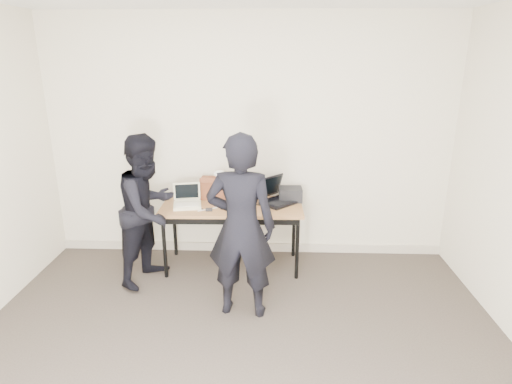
{
  "coord_description": "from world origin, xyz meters",
  "views": [
    {
      "loc": [
        0.25,
        -2.44,
        2.26
      ],
      "look_at": [
        0.1,
        1.6,
        0.95
      ],
      "focal_mm": 30.0,
      "sensor_mm": 36.0,
      "label": 1
    }
  ],
  "objects_px": {
    "person_typist": "(241,227)",
    "person_observer": "(148,209)",
    "desk": "(232,211)",
    "leather_satchel": "(217,188)",
    "equipment_box": "(290,194)",
    "laptop_center": "(239,201)",
    "laptop_beige": "(187,202)",
    "laptop_right": "(276,196)"
  },
  "relations": [
    {
      "from": "person_typist",
      "to": "person_observer",
      "type": "relative_size",
      "value": 1.08
    },
    {
      "from": "desk",
      "to": "leather_satchel",
      "type": "relative_size",
      "value": 4.09
    },
    {
      "from": "desk",
      "to": "equipment_box",
      "type": "xyz_separation_m",
      "value": [
        0.63,
        0.19,
        0.13
      ]
    },
    {
      "from": "laptop_center",
      "to": "desk",
      "type": "bearing_deg",
      "value": -165.11
    },
    {
      "from": "person_observer",
      "to": "equipment_box",
      "type": "bearing_deg",
      "value": -48.67
    },
    {
      "from": "laptop_beige",
      "to": "laptop_center",
      "type": "bearing_deg",
      "value": -7.8
    },
    {
      "from": "desk",
      "to": "person_typist",
      "type": "bearing_deg",
      "value": -80.47
    },
    {
      "from": "laptop_beige",
      "to": "equipment_box",
      "type": "height_order",
      "value": "laptop_beige"
    },
    {
      "from": "laptop_right",
      "to": "equipment_box",
      "type": "height_order",
      "value": "laptop_right"
    },
    {
      "from": "leather_satchel",
      "to": "equipment_box",
      "type": "bearing_deg",
      "value": 0.73
    },
    {
      "from": "desk",
      "to": "leather_satchel",
      "type": "xyz_separation_m",
      "value": [
        -0.18,
        0.23,
        0.19
      ]
    },
    {
      "from": "desk",
      "to": "laptop_beige",
      "type": "distance_m",
      "value": 0.48
    },
    {
      "from": "desk",
      "to": "equipment_box",
      "type": "distance_m",
      "value": 0.67
    },
    {
      "from": "desk",
      "to": "laptop_center",
      "type": "xyz_separation_m",
      "value": [
        0.08,
        0.0,
        0.11
      ]
    },
    {
      "from": "leather_satchel",
      "to": "person_typist",
      "type": "bearing_deg",
      "value": -69.4
    },
    {
      "from": "desk",
      "to": "laptop_right",
      "type": "distance_m",
      "value": 0.5
    },
    {
      "from": "leather_satchel",
      "to": "person_typist",
      "type": "height_order",
      "value": "person_typist"
    },
    {
      "from": "equipment_box",
      "to": "person_observer",
      "type": "height_order",
      "value": "person_observer"
    },
    {
      "from": "laptop_center",
      "to": "equipment_box",
      "type": "xyz_separation_m",
      "value": [
        0.55,
        0.19,
        0.02
      ]
    },
    {
      "from": "person_typist",
      "to": "laptop_beige",
      "type": "bearing_deg",
      "value": -47.9
    },
    {
      "from": "laptop_beige",
      "to": "person_observer",
      "type": "distance_m",
      "value": 0.43
    },
    {
      "from": "laptop_right",
      "to": "laptop_beige",
      "type": "bearing_deg",
      "value": 144.51
    },
    {
      "from": "laptop_center",
      "to": "equipment_box",
      "type": "relative_size",
      "value": 1.44
    },
    {
      "from": "person_typist",
      "to": "laptop_right",
      "type": "bearing_deg",
      "value": -101.89
    },
    {
      "from": "laptop_beige",
      "to": "desk",
      "type": "bearing_deg",
      "value": -7.75
    },
    {
      "from": "laptop_right",
      "to": "person_typist",
      "type": "height_order",
      "value": "person_typist"
    },
    {
      "from": "laptop_beige",
      "to": "leather_satchel",
      "type": "height_order",
      "value": "leather_satchel"
    },
    {
      "from": "laptop_beige",
      "to": "person_typist",
      "type": "bearing_deg",
      "value": -63.74
    },
    {
      "from": "laptop_right",
      "to": "equipment_box",
      "type": "distance_m",
      "value": 0.17
    },
    {
      "from": "equipment_box",
      "to": "laptop_center",
      "type": "bearing_deg",
      "value": -161.12
    },
    {
      "from": "laptop_beige",
      "to": "person_observer",
      "type": "relative_size",
      "value": 0.22
    },
    {
      "from": "equipment_box",
      "to": "person_typist",
      "type": "height_order",
      "value": "person_typist"
    },
    {
      "from": "laptop_center",
      "to": "person_typist",
      "type": "xyz_separation_m",
      "value": [
        0.08,
        -0.87,
        0.06
      ]
    },
    {
      "from": "laptop_center",
      "to": "laptop_beige",
      "type": "bearing_deg",
      "value": -164.82
    },
    {
      "from": "laptop_beige",
      "to": "laptop_right",
      "type": "relative_size",
      "value": 0.64
    },
    {
      "from": "person_typist",
      "to": "leather_satchel",
      "type": "bearing_deg",
      "value": -67.53
    },
    {
      "from": "laptop_center",
      "to": "equipment_box",
      "type": "height_order",
      "value": "laptop_center"
    },
    {
      "from": "leather_satchel",
      "to": "person_typist",
      "type": "distance_m",
      "value": 1.15
    },
    {
      "from": "equipment_box",
      "to": "person_observer",
      "type": "distance_m",
      "value": 1.52
    },
    {
      "from": "person_typist",
      "to": "person_observer",
      "type": "height_order",
      "value": "person_typist"
    },
    {
      "from": "laptop_beige",
      "to": "person_typist",
      "type": "xyz_separation_m",
      "value": [
        0.63,
        -0.84,
        0.07
      ]
    },
    {
      "from": "laptop_right",
      "to": "person_observer",
      "type": "height_order",
      "value": "person_observer"
    }
  ]
}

